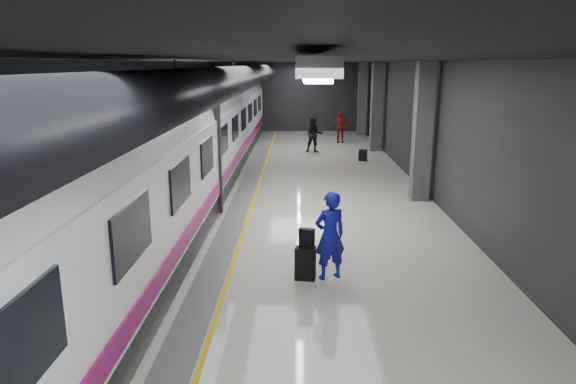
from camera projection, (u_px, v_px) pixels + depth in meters
ground at (281, 216)px, 15.33m from camera, size 40.00×40.00×0.00m
platform_hall at (272, 94)px, 15.41m from camera, size 10.02×40.02×4.51m
train at (169, 147)px, 14.89m from camera, size 3.05×38.00×4.05m
traveler_main at (330, 236)px, 10.65m from camera, size 0.81×0.69×1.89m
suitcase_main at (305, 263)px, 10.75m from camera, size 0.46×0.33×0.70m
shoulder_bag at (307, 238)px, 10.64m from camera, size 0.34×0.27×0.41m
traveler_far_a at (314, 135)px, 26.09m from camera, size 0.94×0.76×1.82m
traveler_far_b at (340, 127)px, 29.37m from camera, size 1.06×0.46×1.79m
suitcase_far at (363, 155)px, 23.94m from camera, size 0.42×0.34×0.53m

